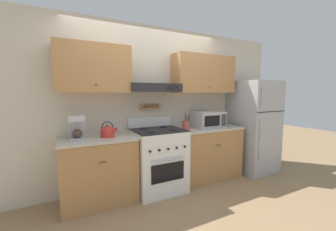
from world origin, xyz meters
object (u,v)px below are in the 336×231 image
coffee_maker (77,127)px  utensil_crock (186,125)px  refrigerator (253,126)px  stove_range (158,159)px  microwave (208,119)px  tea_kettle (108,131)px

coffee_maker → utensil_crock: coffee_maker is taller
refrigerator → utensil_crock: (-1.48, 0.07, 0.12)m
stove_range → microwave: bearing=2.4°
utensil_crock → coffee_maker: bearing=179.0°
microwave → tea_kettle: bearing=-179.4°
stove_range → microwave: microwave is taller
coffee_maker → tea_kettle: bearing=-4.4°
stove_range → tea_kettle: (-0.74, 0.02, 0.50)m
tea_kettle → utensil_crock: 1.24m
tea_kettle → utensil_crock: size_ratio=0.80×
stove_range → tea_kettle: tea_kettle is taller
stove_range → tea_kettle: bearing=178.2°
refrigerator → utensil_crock: bearing=177.2°
tea_kettle → stove_range: bearing=-1.8°
microwave → coffee_maker: bearing=179.7°
refrigerator → tea_kettle: bearing=178.5°
refrigerator → coffee_maker: bearing=178.1°
tea_kettle → microwave: size_ratio=0.45×
coffee_maker → microwave: bearing=-0.3°
utensil_crock → tea_kettle: bearing=-180.0°
refrigerator → tea_kettle: refrigerator is taller
tea_kettle → coffee_maker: coffee_maker is taller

